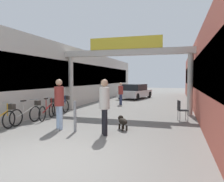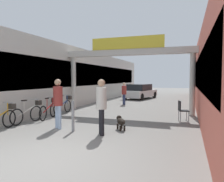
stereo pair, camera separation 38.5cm
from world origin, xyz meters
The scene contains 15 objects.
ground_plane centered at (0.00, 0.00, 0.00)m, with size 80.00×80.00×0.00m, color gray.
storefront_left centered at (-5.09, 11.00, 1.93)m, with size 3.00×26.00×3.85m.
storefront_right centered at (5.09, 11.00, 1.93)m, with size 3.00×26.00×3.85m.
arcade_sign_gateway centered at (0.00, 7.42, 2.87)m, with size 7.40×0.47×4.07m.
pedestrian_with_dog centered at (0.49, 2.42, 1.05)m, with size 0.47×0.47×1.82m.
pedestrian_companion centered at (-1.37, 2.75, 1.05)m, with size 0.48×0.48×1.82m.
pedestrian_carrying_crate centered at (-1.13, 10.67, 0.89)m, with size 0.46×0.46×1.56m.
dog_on_leash centered at (0.86, 3.34, 0.30)m, with size 0.54×0.67×0.48m.
bicycle_orange_nearest centered at (-3.17, 1.85, 0.44)m, with size 0.46×1.69×0.98m.
bicycle_silver_second centered at (-3.12, 3.24, 0.44)m, with size 0.46×1.69×0.98m.
bicycle_red_third centered at (-2.88, 4.34, 0.44)m, with size 0.47×1.68×0.98m.
bicycle_blue_farthest centered at (-3.04, 5.85, 0.44)m, with size 0.46×1.69×0.98m.
bollard_post_metal centered at (-0.62, 2.51, 0.55)m, with size 0.10×0.10×1.08m.
cafe_chair_black_nearer centered at (2.91, 5.62, 0.54)m, with size 0.49×0.49×0.89m.
parked_car_white centered at (-1.02, 15.55, 0.64)m, with size 2.62×4.29×1.33m.
Camera 1 is at (2.79, -4.26, 1.85)m, focal length 35.00 mm.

